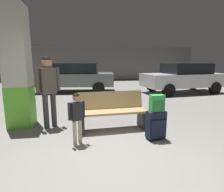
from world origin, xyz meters
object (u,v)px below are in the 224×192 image
structural_pillar (17,68)px  adult (48,84)px  backpack_bright (157,103)px  parked_car_side (183,77)px  child (77,113)px  parked_car_far (75,77)px  suitcase (156,125)px  bench (112,111)px

structural_pillar → adult: (0.73, -0.25, -0.37)m
structural_pillar → backpack_bright: structural_pillar is taller
adult → parked_car_side: size_ratio=0.40×
structural_pillar → child: size_ratio=2.83×
parked_car_far → parked_car_side: 5.63m
child → parked_car_side: (5.21, 5.31, 0.18)m
suitcase → adult: size_ratio=0.35×
parked_car_far → parked_car_side: size_ratio=1.00×
child → structural_pillar: bearing=137.1°
structural_pillar → bench: 2.50m
structural_pillar → parked_car_far: structural_pillar is taller
structural_pillar → parked_car_far: size_ratio=0.68×
adult → parked_car_side: 7.27m
child → parked_car_far: bearing=92.7°
structural_pillar → bench: structural_pillar is taller
adult → parked_car_far: adult is taller
parked_car_side → child: bearing=-134.5°
structural_pillar → parked_car_side: size_ratio=0.68×
bench → child: size_ratio=1.60×
child → adult: (-0.69, 1.07, 0.44)m
bench → suitcase: size_ratio=2.70×
suitcase → child: size_ratio=0.59×
structural_pillar → parked_car_far: bearing=77.8°
child → bench: bearing=43.1°
adult → child: bearing=-57.3°
adult → parked_car_far: (0.39, 5.41, -0.26)m
bench → backpack_bright: size_ratio=4.80×
suitcase → parked_car_side: parked_car_side is taller
suitcase → parked_car_side: size_ratio=0.14×
backpack_bright → parked_car_side: parked_car_side is taller
structural_pillar → suitcase: (3.02, -1.33, -1.12)m
structural_pillar → child: structural_pillar is taller
structural_pillar → backpack_bright: size_ratio=8.51×
parked_car_side → adult: bearing=-144.3°
parked_car_far → suitcase: bearing=-73.7°
backpack_bright → child: bearing=179.7°
bench → adult: bearing=168.0°
backpack_bright → child: size_ratio=0.33×
bench → parked_car_far: 5.85m
child → parked_car_far: 6.49m
child → adult: adult is taller
bench → backpack_bright: (0.80, -0.76, 0.33)m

